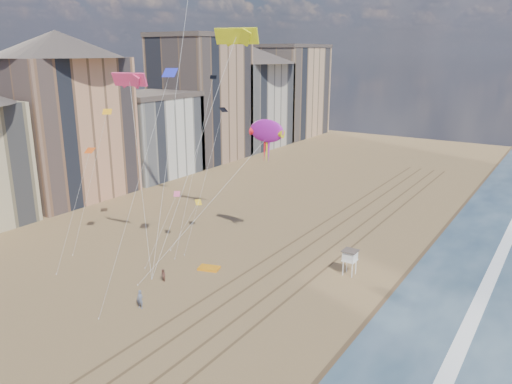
% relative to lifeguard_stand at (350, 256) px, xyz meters
% --- Properties ---
extents(wet_sand, '(260.00, 260.00, 0.00)m').
position_rel_lifeguard_stand_xyz_m(wet_sand, '(9.79, 9.57, -2.34)').
color(wet_sand, '#42301E').
rests_on(wet_sand, ground).
extents(foam, '(260.00, 260.00, 0.00)m').
position_rel_lifeguard_stand_xyz_m(foam, '(13.99, 9.57, -2.34)').
color(foam, white).
rests_on(foam, ground).
extents(tracks, '(7.68, 120.00, 0.01)m').
position_rel_lifeguard_stand_xyz_m(tracks, '(-6.66, -0.43, -2.33)').
color(tracks, brown).
rests_on(tracks, ground).
extents(buildings, '(34.72, 131.35, 29.00)m').
position_rel_lifeguard_stand_xyz_m(buildings, '(-54.95, 35.16, 11.21)').
color(buildings, '#C6B284').
rests_on(buildings, ground).
extents(lifeguard_stand, '(1.68, 1.68, 3.04)m').
position_rel_lifeguard_stand_xyz_m(lifeguard_stand, '(0.00, 0.00, 0.00)').
color(lifeguard_stand, white).
rests_on(lifeguard_stand, ground).
extents(grounded_kite, '(2.77, 2.18, 0.28)m').
position_rel_lifeguard_stand_xyz_m(grounded_kite, '(-14.59, -7.71, -2.20)').
color(grounded_kite, orange).
rests_on(grounded_kite, ground).
extents(show_kite, '(5.59, 8.80, 23.01)m').
position_rel_lifeguard_stand_xyz_m(show_kite, '(-12.07, 1.10, 13.26)').
color(show_kite, '#9E189A').
rests_on(show_kite, ground).
extents(kite_flyer_a, '(0.78, 0.58, 1.97)m').
position_rel_lifeguard_stand_xyz_m(kite_flyer_a, '(-14.60, -18.85, -1.36)').
color(kite_flyer_a, slate).
rests_on(kite_flyer_a, ground).
extents(kite_flyer_b, '(0.91, 0.85, 1.50)m').
position_rel_lifeguard_stand_xyz_m(kite_flyer_b, '(-16.85, -13.13, -1.59)').
color(kite_flyer_b, brown).
rests_on(kite_flyer_b, ground).
extents(parafoils, '(9.80, 14.83, 16.89)m').
position_rel_lifeguard_stand_xyz_m(parafoils, '(-18.81, -2.89, 27.83)').
color(parafoils, black).
rests_on(parafoils, ground).
extents(small_kites, '(17.31, 19.62, 19.32)m').
position_rel_lifeguard_stand_xyz_m(small_kites, '(-23.00, -5.36, 14.10)').
color(small_kites, black).
rests_on(small_kites, ground).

